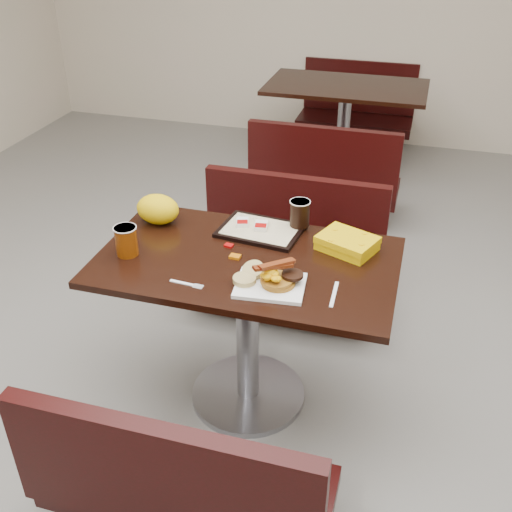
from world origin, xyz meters
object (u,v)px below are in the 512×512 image
(clamshell, at_px, (347,243))
(bench_near_n, at_px, (286,255))
(table_far, at_px, (343,133))
(hashbrown_sleeve_right, at_px, (261,226))
(coffee_cup_near, at_px, (126,241))
(bench_far_n, at_px, (355,108))
(fork, at_px, (182,283))
(bench_far_s, at_px, (327,168))
(pancake_stack, at_px, (278,281))
(knife, at_px, (334,294))
(paper_bag, at_px, (158,209))
(coffee_cup_far, at_px, (300,213))
(hashbrown_sleeve_left, at_px, (242,222))
(bench_near_s, at_px, (188,460))
(table_near, at_px, (248,332))
(platter, at_px, (270,286))
(tray, at_px, (261,230))

(clamshell, bearing_deg, bench_near_n, 147.91)
(bench_near_n, bearing_deg, table_far, 90.00)
(table_far, height_order, hashbrown_sleeve_right, hashbrown_sleeve_right)
(coffee_cup_near, bearing_deg, bench_far_n, 82.03)
(bench_far_n, distance_m, fork, 3.56)
(bench_far_s, bearing_deg, pancake_stack, -85.27)
(pancake_stack, distance_m, knife, 0.21)
(paper_bag, bearing_deg, clamshell, -0.25)
(hashbrown_sleeve_right, bearing_deg, coffee_cup_far, 14.99)
(fork, distance_m, hashbrown_sleeve_left, 0.49)
(fork, height_order, knife, same)
(knife, bearing_deg, bench_near_s, -36.50)
(bench_far_n, distance_m, knife, 3.49)
(table_near, bearing_deg, clamshell, 26.21)
(coffee_cup_far, bearing_deg, bench_far_n, 92.79)
(table_far, bearing_deg, clamshell, -81.21)
(bench_far_s, distance_m, coffee_cup_near, 2.10)
(knife, xyz_separation_m, coffee_cup_far, (-0.23, 0.46, 0.07))
(platter, bearing_deg, bench_far_n, 86.70)
(knife, bearing_deg, hashbrown_sleeve_right, -136.95)
(coffee_cup_near, height_order, hashbrown_sleeve_left, coffee_cup_near)
(fork, distance_m, tray, 0.50)
(bench_far_n, relative_size, knife, 6.09)
(table_far, bearing_deg, bench_near_s, -90.00)
(coffee_cup_far, xyz_separation_m, clamshell, (0.23, -0.12, -0.04))
(table_far, relative_size, clamshell, 5.37)
(knife, bearing_deg, table_near, -113.58)
(bench_far_n, height_order, tray, tray)
(bench_near_s, height_order, table_far, table_far)
(table_far, relative_size, hashbrown_sleeve_right, 16.17)
(bench_near_s, bearing_deg, hashbrown_sleeve_right, 90.47)
(bench_far_s, bearing_deg, paper_bag, -105.21)
(coffee_cup_far, xyz_separation_m, paper_bag, (-0.61, -0.12, -0.01))
(knife, xyz_separation_m, hashbrown_sleeve_left, (-0.47, 0.40, 0.02))
(pancake_stack, bearing_deg, coffee_cup_far, 93.01)
(bench_far_s, xyz_separation_m, knife, (0.38, -2.05, 0.39))
(bench_near_n, distance_m, bench_far_s, 1.20)
(pancake_stack, xyz_separation_m, knife, (0.21, 0.01, -0.03))
(tray, distance_m, clamshell, 0.38)
(coffee_cup_near, relative_size, hashbrown_sleeve_right, 1.66)
(bench_near_s, relative_size, pancake_stack, 7.87)
(bench_far_s, xyz_separation_m, paper_bag, (-0.47, -1.71, 0.46))
(pancake_stack, bearing_deg, bench_near_s, -107.53)
(table_near, bearing_deg, coffee_cup_near, -168.32)
(bench_far_s, xyz_separation_m, fork, (-0.19, -2.14, 0.39))
(hashbrown_sleeve_left, bearing_deg, coffee_cup_near, -154.30)
(fork, distance_m, coffee_cup_far, 0.64)
(coffee_cup_near, bearing_deg, knife, -3.50)
(bench_near_s, height_order, bench_far_s, same)
(hashbrown_sleeve_right, bearing_deg, table_far, 80.72)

